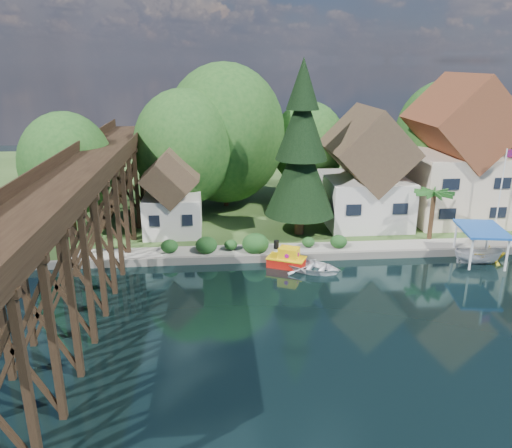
# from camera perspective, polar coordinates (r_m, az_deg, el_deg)

# --- Properties ---
(ground) EXTENTS (140.00, 140.00, 0.00)m
(ground) POSITION_cam_1_polar(r_m,az_deg,el_deg) (33.65, 8.15, -9.30)
(ground) COLOR black
(ground) RESTS_ON ground
(bank) EXTENTS (140.00, 52.00, 0.50)m
(bank) POSITION_cam_1_polar(r_m,az_deg,el_deg) (65.23, 1.59, 4.71)
(bank) COLOR #2B461C
(bank) RESTS_ON ground
(seawall) EXTENTS (60.00, 0.40, 0.62)m
(seawall) POSITION_cam_1_polar(r_m,az_deg,el_deg) (41.53, 11.14, -3.53)
(seawall) COLOR slate
(seawall) RESTS_ON ground
(promenade) EXTENTS (50.00, 2.60, 0.06)m
(promenade) POSITION_cam_1_polar(r_m,az_deg,el_deg) (43.19, 13.25, -2.51)
(promenade) COLOR gray
(promenade) RESTS_ON bank
(trestle_bridge) EXTENTS (4.12, 44.18, 9.30)m
(trestle_bridge) POSITION_cam_1_polar(r_m,az_deg,el_deg) (36.72, -18.55, 1.28)
(trestle_bridge) COLOR black
(trestle_bridge) RESTS_ON ground
(house_left) EXTENTS (7.64, 8.64, 11.02)m
(house_left) POSITION_cam_1_polar(r_m,az_deg,el_deg) (48.32, 12.38, 5.46)
(house_left) COLOR silver
(house_left) RESTS_ON bank
(house_center) EXTENTS (8.65, 9.18, 13.89)m
(house_center) POSITION_cam_1_polar(r_m,az_deg,el_deg) (51.89, 21.93, 6.87)
(house_center) COLOR beige
(house_center) RESTS_ON bank
(shed) EXTENTS (5.09, 5.40, 7.85)m
(shed) POSITION_cam_1_polar(r_m,az_deg,el_deg) (45.20, -9.55, 3.05)
(shed) COLOR silver
(shed) RESTS_ON bank
(bg_trees) EXTENTS (49.90, 13.30, 10.57)m
(bg_trees) POSITION_cam_1_polar(r_m,az_deg,el_deg) (51.59, 4.38, 9.04)
(bg_trees) COLOR #382314
(bg_trees) RESTS_ON bank
(shrubs) EXTENTS (15.76, 2.47, 1.70)m
(shrubs) POSITION_cam_1_polar(r_m,az_deg,el_deg) (40.91, -0.93, -2.13)
(shrubs) COLOR #184318
(shrubs) RESTS_ON bank
(conifer) EXTENTS (6.19, 6.19, 15.25)m
(conifer) POSITION_cam_1_polar(r_m,az_deg,el_deg) (43.56, 5.20, 8.08)
(conifer) COLOR #382314
(conifer) RESTS_ON bank
(palm_tree) EXTENTS (3.97, 3.97, 4.64)m
(palm_tree) POSITION_cam_1_polar(r_m,az_deg,el_deg) (45.25, 19.68, 3.18)
(palm_tree) COLOR #382314
(palm_tree) RESTS_ON bank
(flagpole) EXTENTS (1.20, 0.41, 7.87)m
(flagpole) POSITION_cam_1_polar(r_m,az_deg,el_deg) (48.23, 26.40, 4.18)
(flagpole) COLOR white
(flagpole) RESTS_ON bank
(tugboat) EXTENTS (3.32, 2.67, 2.12)m
(tugboat) POSITION_cam_1_polar(r_m,az_deg,el_deg) (39.21, 3.55, -4.02)
(tugboat) COLOR red
(tugboat) RESTS_ON ground
(boat_white_a) EXTENTS (5.32, 4.83, 0.90)m
(boat_white_a) POSITION_cam_1_polar(r_m,az_deg,el_deg) (38.61, 6.52, -4.77)
(boat_white_a) COLOR white
(boat_white_a) RESTS_ON ground
(boat_canopy) EXTENTS (3.93, 5.11, 2.99)m
(boat_canopy) POSITION_cam_1_polar(r_m,az_deg,el_deg) (43.24, 24.17, -2.58)
(boat_canopy) COLOR silver
(boat_canopy) RESTS_ON ground
(boat_yellow) EXTENTS (2.68, 2.32, 1.41)m
(boat_yellow) POSITION_cam_1_polar(r_m,az_deg,el_deg) (44.53, 25.22, -2.94)
(boat_yellow) COLOR gold
(boat_yellow) RESTS_ON ground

